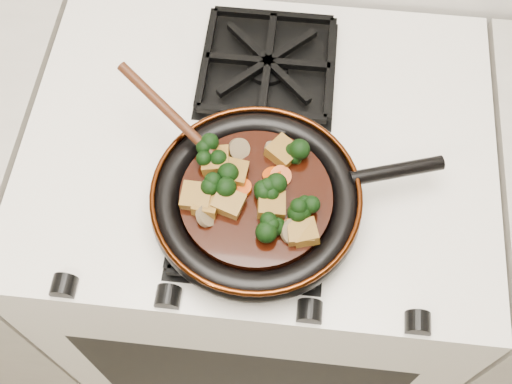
# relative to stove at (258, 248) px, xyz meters

# --- Properties ---
(stove) EXTENTS (0.76, 0.60, 0.90)m
(stove) POSITION_rel_stove_xyz_m (0.00, 0.00, 0.00)
(stove) COLOR white
(stove) RESTS_ON ground
(burner_grate_front) EXTENTS (0.23, 0.23, 0.03)m
(burner_grate_front) POSITION_rel_stove_xyz_m (0.00, -0.14, 0.46)
(burner_grate_front) COLOR black
(burner_grate_front) RESTS_ON stove
(burner_grate_back) EXTENTS (0.23, 0.23, 0.03)m
(burner_grate_back) POSITION_rel_stove_xyz_m (0.00, 0.14, 0.46)
(burner_grate_back) COLOR black
(burner_grate_back) RESTS_ON stove
(skillet) EXTENTS (0.42, 0.31, 0.05)m
(skillet) POSITION_rel_stove_xyz_m (0.01, -0.13, 0.49)
(skillet) COLOR black
(skillet) RESTS_ON burner_grate_front
(braising_sauce) EXTENTS (0.22, 0.22, 0.02)m
(braising_sauce) POSITION_rel_stove_xyz_m (0.01, -0.13, 0.50)
(braising_sauce) COLOR black
(braising_sauce) RESTS_ON skillet
(tofu_cube_0) EXTENTS (0.04, 0.04, 0.03)m
(tofu_cube_0) POSITION_rel_stove_xyz_m (0.08, -0.19, 0.52)
(tofu_cube_0) COLOR brown
(tofu_cube_0) RESTS_ON braising_sauce
(tofu_cube_1) EXTENTS (0.04, 0.04, 0.03)m
(tofu_cube_1) POSITION_rel_stove_xyz_m (0.03, -0.15, 0.52)
(tofu_cube_1) COLOR brown
(tofu_cube_1) RESTS_ON braising_sauce
(tofu_cube_2) EXTENTS (0.05, 0.05, 0.03)m
(tofu_cube_2) POSITION_rel_stove_xyz_m (-0.03, -0.15, 0.52)
(tofu_cube_2) COLOR brown
(tofu_cube_2) RESTS_ON braising_sauce
(tofu_cube_3) EXTENTS (0.04, 0.04, 0.02)m
(tofu_cube_3) POSITION_rel_stove_xyz_m (0.08, -0.19, 0.52)
(tofu_cube_3) COLOR brown
(tofu_cube_3) RESTS_ON braising_sauce
(tofu_cube_4) EXTENTS (0.04, 0.04, 0.03)m
(tofu_cube_4) POSITION_rel_stove_xyz_m (-0.03, -0.10, 0.52)
(tofu_cube_4) COLOR brown
(tofu_cube_4) RESTS_ON braising_sauce
(tofu_cube_5) EXTENTS (0.06, 0.06, 0.03)m
(tofu_cube_5) POSITION_rel_stove_xyz_m (0.04, -0.06, 0.52)
(tofu_cube_5) COLOR brown
(tofu_cube_5) RESTS_ON braising_sauce
(tofu_cube_6) EXTENTS (0.05, 0.04, 0.03)m
(tofu_cube_6) POSITION_rel_stove_xyz_m (-0.07, -0.15, 0.52)
(tofu_cube_6) COLOR brown
(tofu_cube_6) RESTS_ON braising_sauce
(tofu_cube_7) EXTENTS (0.04, 0.04, 0.02)m
(tofu_cube_7) POSITION_rel_stove_xyz_m (-0.06, -0.16, 0.52)
(tofu_cube_7) COLOR brown
(tofu_cube_7) RESTS_ON braising_sauce
(tofu_cube_8) EXTENTS (0.05, 0.05, 0.03)m
(tofu_cube_8) POSITION_rel_stove_xyz_m (-0.05, -0.09, 0.52)
(tofu_cube_8) COLOR brown
(tofu_cube_8) RESTS_ON braising_sauce
(broccoli_floret_0) EXTENTS (0.08, 0.09, 0.07)m
(broccoli_floret_0) POSITION_rel_stove_xyz_m (-0.05, -0.12, 0.52)
(broccoli_floret_0) COLOR black
(broccoli_floret_0) RESTS_ON braising_sauce
(broccoli_floret_1) EXTENTS (0.08, 0.07, 0.05)m
(broccoli_floret_1) POSITION_rel_stove_xyz_m (0.06, -0.07, 0.52)
(broccoli_floret_1) COLOR black
(broccoli_floret_1) RESTS_ON braising_sauce
(broccoli_floret_2) EXTENTS (0.08, 0.09, 0.06)m
(broccoli_floret_2) POSITION_rel_stove_xyz_m (0.03, -0.13, 0.52)
(broccoli_floret_2) COLOR black
(broccoli_floret_2) RESTS_ON braising_sauce
(broccoli_floret_3) EXTENTS (0.06, 0.07, 0.06)m
(broccoli_floret_3) POSITION_rel_stove_xyz_m (-0.06, -0.08, 0.52)
(broccoli_floret_3) COLOR black
(broccoli_floret_3) RESTS_ON braising_sauce
(broccoli_floret_4) EXTENTS (0.09, 0.09, 0.06)m
(broccoli_floret_4) POSITION_rel_stove_xyz_m (0.03, -0.19, 0.52)
(broccoli_floret_4) COLOR black
(broccoli_floret_4) RESTS_ON braising_sauce
(broccoli_floret_5) EXTENTS (0.08, 0.08, 0.07)m
(broccoli_floret_5) POSITION_rel_stove_xyz_m (0.07, -0.15, 0.52)
(broccoli_floret_5) COLOR black
(broccoli_floret_5) RESTS_ON braising_sauce
(carrot_coin_0) EXTENTS (0.03, 0.03, 0.02)m
(carrot_coin_0) POSITION_rel_stove_xyz_m (0.04, -0.10, 0.51)
(carrot_coin_0) COLOR #B53705
(carrot_coin_0) RESTS_ON braising_sauce
(carrot_coin_1) EXTENTS (0.03, 0.03, 0.02)m
(carrot_coin_1) POSITION_rel_stove_xyz_m (-0.05, -0.15, 0.51)
(carrot_coin_1) COLOR #B53705
(carrot_coin_1) RESTS_ON braising_sauce
(carrot_coin_2) EXTENTS (0.03, 0.03, 0.02)m
(carrot_coin_2) POSITION_rel_stove_xyz_m (0.03, -0.10, 0.51)
(carrot_coin_2) COLOR #B53705
(carrot_coin_2) RESTS_ON braising_sauce
(carrot_coin_3) EXTENTS (0.03, 0.03, 0.01)m
(carrot_coin_3) POSITION_rel_stove_xyz_m (0.06, -0.18, 0.51)
(carrot_coin_3) COLOR #B53705
(carrot_coin_3) RESTS_ON braising_sauce
(carrot_coin_4) EXTENTS (0.03, 0.03, 0.01)m
(carrot_coin_4) POSITION_rel_stove_xyz_m (-0.01, -0.13, 0.51)
(carrot_coin_4) COLOR #B53705
(carrot_coin_4) RESTS_ON braising_sauce
(mushroom_slice_0) EXTENTS (0.03, 0.03, 0.03)m
(mushroom_slice_0) POSITION_rel_stove_xyz_m (-0.06, -0.18, 0.52)
(mushroom_slice_0) COLOR brown
(mushroom_slice_0) RESTS_ON braising_sauce
(mushroom_slice_1) EXTENTS (0.03, 0.03, 0.03)m
(mushroom_slice_1) POSITION_rel_stove_xyz_m (-0.05, -0.09, 0.52)
(mushroom_slice_1) COLOR brown
(mushroom_slice_1) RESTS_ON braising_sauce
(mushroom_slice_2) EXTENTS (0.05, 0.05, 0.03)m
(mushroom_slice_2) POSITION_rel_stove_xyz_m (0.07, -0.19, 0.52)
(mushroom_slice_2) COLOR brown
(mushroom_slice_2) RESTS_ON braising_sauce
(mushroom_slice_3) EXTENTS (0.04, 0.04, 0.02)m
(mushroom_slice_3) POSITION_rel_stove_xyz_m (0.03, -0.06, 0.52)
(mushroom_slice_3) COLOR brown
(mushroom_slice_3) RESTS_ON braising_sauce
(mushroom_slice_4) EXTENTS (0.04, 0.04, 0.03)m
(mushroom_slice_4) POSITION_rel_stove_xyz_m (-0.02, -0.06, 0.52)
(mushroom_slice_4) COLOR brown
(mushroom_slice_4) RESTS_ON braising_sauce
(wooden_spoon) EXTENTS (0.13, 0.10, 0.22)m
(wooden_spoon) POSITION_rel_stove_xyz_m (-0.08, -0.07, 0.53)
(wooden_spoon) COLOR #401D0D
(wooden_spoon) RESTS_ON braising_sauce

